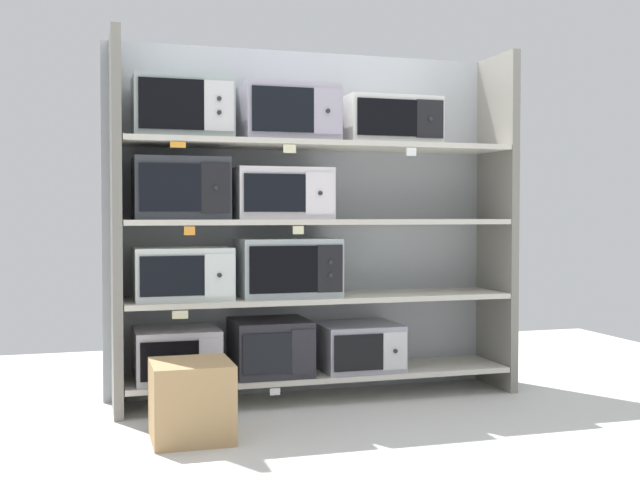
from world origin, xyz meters
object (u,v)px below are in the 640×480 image
Objects in this scene: microwave_0 at (177,354)px; microwave_1 at (270,347)px; shipping_carton at (191,401)px; microwave_3 at (183,273)px; microwave_4 at (288,267)px; microwave_5 at (180,189)px; microwave_7 at (182,108)px; microwave_6 at (282,194)px; microwave_8 at (288,114)px; microwave_9 at (389,121)px; microwave_2 at (358,346)px.

microwave_0 is 0.53m from microwave_1.
microwave_0 is at bearing 90.01° from shipping_carton.
microwave_3 reaches higher than microwave_0.
microwave_4 reaches higher than microwave_0.
microwave_5 is 0.44m from microwave_7.
microwave_0 is 0.79m from microwave_4.
microwave_0 is at bearing -179.99° from microwave_6.
microwave_5 reaches higher than shipping_carton.
microwave_8 is 1.43× the size of shipping_carton.
microwave_3 is 1.04× the size of microwave_5.
microwave_9 reaches higher than microwave_3.
microwave_4 is 1.05× the size of microwave_8.
microwave_5 is at bearing 87.68° from shipping_carton.
microwave_9 is (1.21, 0.00, -0.03)m from microwave_7.
shipping_carton is (-0.60, -0.64, -1.00)m from microwave_6.
microwave_8 is at bearing -0.15° from microwave_1.
microwave_4 is (0.11, -0.00, 0.45)m from microwave_1.
microwave_1 is 0.76× the size of microwave_4.
microwave_1 is at bearing 179.97° from microwave_2.
microwave_5 is 0.93× the size of microwave_6.
microwave_5 is 0.75m from microwave_8.
microwave_1 is 0.81× the size of microwave_3.
microwave_4 reaches higher than microwave_3.
microwave_7 is at bearing 86.58° from shipping_carton.
microwave_2 is at bearing -0.01° from microwave_0.
microwave_8 is 1.71m from shipping_carton.
microwave_8 reaches higher than shipping_carton.
microwave_5 reaches higher than microwave_6.
microwave_5 reaches higher than microwave_0.
microwave_0 reaches higher than shipping_carton.
microwave_8 is (0.60, -0.00, 0.89)m from microwave_3.
microwave_2 is 0.91× the size of microwave_5.
microwave_8 is at bearing 3.62° from microwave_4.
microwave_0 is at bearing 179.60° from microwave_7.
microwave_6 reaches higher than microwave_3.
microwave_7 is (-0.49, -0.00, 1.33)m from microwave_1.
microwave_2 is 0.82× the size of microwave_4.
microwave_6 is at bearing 46.95° from shipping_carton.
microwave_2 is (0.53, -0.00, -0.02)m from microwave_1.
microwave_5 is 1.29m from microwave_9.
microwave_1 is 0.53m from microwave_2.
microwave_6 reaches higher than microwave_1.
microwave_1 is 1.14× the size of shipping_carton.
microwave_7 is at bearing -179.99° from microwave_2.
microwave_7 is at bearing -180.00° from microwave_4.
microwave_4 is 1.50× the size of shipping_carton.
microwave_9 is at bearing 0.01° from microwave_4.
microwave_4 is 1.06m from microwave_7.
microwave_9 is at bearing 27.11° from shipping_carton.
microwave_7 reaches higher than microwave_4.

